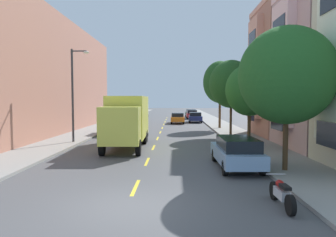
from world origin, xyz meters
TOP-DOWN VIEW (x-y plane):
  - ground_plane at (0.00, 30.00)m, footprint 160.00×160.00m
  - sidewalk_left at (-7.10, 28.00)m, footprint 3.20×120.00m
  - sidewalk_right at (7.10, 28.00)m, footprint 3.20×120.00m
  - lane_centerline_dashes at (0.00, 24.50)m, footprint 0.14×47.20m
  - apartment_block_opposite at (-13.70, 20.00)m, footprint 10.00×36.00m
  - street_tree_nearest at (6.40, 4.52)m, footprint 4.23×4.23m
  - street_tree_second at (6.40, 11.57)m, footprint 3.17×3.17m
  - street_tree_third at (6.40, 18.63)m, footprint 3.86×3.86m
  - street_tree_farthest at (6.40, 25.69)m, footprint 3.71×3.71m
  - street_lamp at (-5.95, 13.77)m, footprint 1.35×0.28m
  - delivery_box_truck at (-1.81, 12.15)m, footprint 2.57×8.20m
  - parked_hatchback_silver at (-4.29, 47.43)m, footprint 1.80×4.03m
  - parked_hatchback_red at (4.26, 43.84)m, footprint 1.82×4.04m
  - parked_sedan_navy at (4.34, 35.91)m, footprint 1.90×4.54m
  - parked_wagon_sky at (4.42, 5.47)m, footprint 1.93×4.74m
  - parked_suv_charcoal at (-4.28, 20.36)m, footprint 2.04×4.84m
  - parked_sedan_forest at (4.33, 49.31)m, footprint 1.93×4.55m
  - moving_orange_sedan at (1.80, 33.85)m, footprint 1.80×4.50m
  - parked_motorcycle at (4.75, -0.06)m, footprint 0.62×2.05m

SIDE VIEW (x-z plane):
  - ground_plane at x=0.00m, z-range 0.00..0.00m
  - lane_centerline_dashes at x=0.00m, z-range 0.00..0.01m
  - sidewalk_left at x=-7.10m, z-range 0.00..0.14m
  - sidewalk_right at x=7.10m, z-range 0.00..0.14m
  - parked_motorcycle at x=4.75m, z-range -0.04..0.86m
  - parked_sedan_navy at x=4.34m, z-range 0.03..1.46m
  - parked_sedan_forest at x=4.33m, z-range 0.03..1.46m
  - moving_orange_sedan at x=1.80m, z-range 0.03..1.46m
  - parked_hatchback_silver at x=-4.29m, z-range 0.01..1.51m
  - parked_hatchback_red at x=4.26m, z-range 0.01..1.51m
  - parked_wagon_sky at x=4.42m, z-range 0.05..1.55m
  - parked_suv_charcoal at x=-4.28m, z-range 0.02..1.95m
  - delivery_box_truck at x=-1.81m, z-range 0.22..3.73m
  - street_tree_second at x=6.40m, z-range 1.16..6.63m
  - street_lamp at x=-5.95m, z-range 0.68..7.51m
  - street_tree_nearest at x=6.40m, z-range 1.16..7.53m
  - street_tree_third at x=6.40m, z-range 1.33..7.93m
  - street_tree_farthest at x=6.40m, z-range 1.50..8.83m
  - apartment_block_opposite at x=-13.70m, z-range 0.00..10.95m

